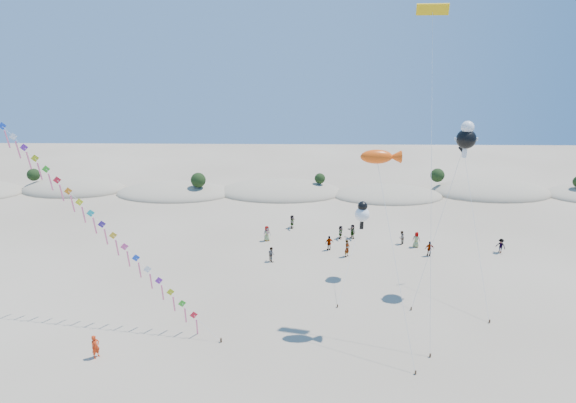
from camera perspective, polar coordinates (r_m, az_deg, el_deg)
The scene contains 9 objects.
dune_ridge at distance 72.93m, azimuth -0.11°, elevation 1.11°, with size 145.30×11.49×5.57m.
kite_train at distance 42.57m, azimuth -25.00°, elevation 1.46°, with size 24.45×9.19×21.12m.
fish_kite at distance 36.42m, azimuth 10.97°, elevation 5.18°, with size 3.78×7.28×14.59m.
cartoon_kite_low at distance 46.42m, azimuth 8.79°, elevation -1.34°, with size 3.39×6.99×7.71m.
cartoon_kite_high at distance 44.36m, azimuth 20.39°, elevation 7.19°, with size 5.61×5.43×15.71m.
parafoil_kite at distance 39.03m, azimuth 16.76°, elevation 20.27°, with size 2.36×8.31×24.79m.
dark_kite at distance 46.02m, azimuth 20.70°, elevation 1.52°, with size 1.36×9.07×13.40m.
flyer_foreground at distance 39.52m, azimuth -21.86°, elevation -15.68°, with size 0.67×0.44×1.83m, color red.
beachgoers at distance 55.40m, azimuth 8.04°, elevation -4.23°, with size 26.92×10.62×1.91m.
Camera 1 is at (2.50, -24.25, 22.51)m, focal length 30.00 mm.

